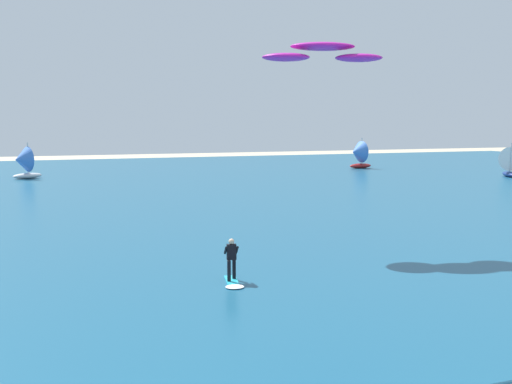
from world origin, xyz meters
name	(u,v)px	position (x,y,z in m)	size (l,w,h in m)	color
ocean	(146,188)	(0.00, 51.41, 0.05)	(160.00, 90.00, 0.10)	navy
kitesurfer	(232,267)	(-2.51, 16.96, 0.70)	(0.92, 2.02, 1.67)	#26B2CC
kite	(323,53)	(3.97, 22.57, 9.55)	(6.25, 3.41, 0.90)	#B21999
sailboat_mid_left	(508,161)	(40.00, 48.57, 1.82)	(2.99, 3.34, 3.76)	navy
sailboat_center_horizon	(358,154)	(29.99, 64.55, 1.94)	(3.51, 3.02, 4.01)	maroon
sailboat_leading	(23,162)	(-10.93, 64.04, 1.88)	(3.47, 3.09, 3.88)	silver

